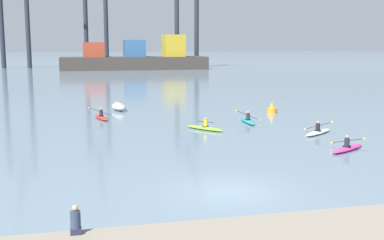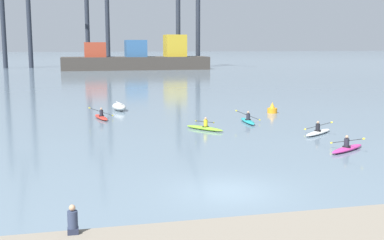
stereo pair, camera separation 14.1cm
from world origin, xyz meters
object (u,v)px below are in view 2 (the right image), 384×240
(container_barge, at_px, (137,59))
(kayak_lime, at_px, (205,128))
(kayak_magenta, at_px, (347,148))
(kayak_teal, at_px, (248,121))
(seated_onlooker, at_px, (73,221))
(channel_buoy, at_px, (272,109))
(kayak_white, at_px, (318,132))
(gantry_crane_east_mid, at_px, (189,6))
(capsized_dinghy, at_px, (119,107))
(kayak_red, at_px, (101,117))
(gantry_crane_west_mid, at_px, (97,3))

(container_barge, height_order, kayak_lime, container_barge)
(kayak_magenta, xyz_separation_m, kayak_lime, (-6.42, 8.83, -0.00))
(kayak_magenta, xyz_separation_m, kayak_teal, (-2.20, 11.23, 0.00))
(seated_onlooker, bearing_deg, kayak_teal, 59.03)
(container_barge, distance_m, channel_buoy, 80.40)
(container_barge, distance_m, kayak_white, 91.12)
(gantry_crane_east_mid, height_order, seated_onlooker, gantry_crane_east_mid)
(kayak_lime, bearing_deg, capsized_dinghy, 113.39)
(kayak_magenta, height_order, seated_onlooker, seated_onlooker)
(kayak_lime, bearing_deg, kayak_magenta, -53.98)
(kayak_red, bearing_deg, kayak_lime, -44.98)
(channel_buoy, height_order, kayak_lime, channel_buoy)
(kayak_magenta, relative_size, kayak_white, 1.04)
(container_barge, relative_size, kayak_teal, 10.52)
(container_barge, bearing_deg, kayak_white, -88.86)
(kayak_white, xyz_separation_m, kayak_red, (-14.49, 10.71, -0.00))
(kayak_lime, xyz_separation_m, seated_onlooker, (-9.24, -20.01, 0.92))
(channel_buoy, bearing_deg, kayak_red, -179.84)
(kayak_magenta, bearing_deg, kayak_teal, 101.10)
(capsized_dinghy, distance_m, kayak_teal, 13.61)
(kayak_magenta, xyz_separation_m, kayak_white, (0.89, 5.30, 0.00))
(gantry_crane_west_mid, bearing_deg, gantry_crane_east_mid, -22.77)
(capsized_dinghy, xyz_separation_m, seated_onlooker, (-3.97, -32.19, 0.74))
(gantry_crane_east_mid, xyz_separation_m, kayak_white, (-12.51, -96.45, -15.91))
(container_barge, bearing_deg, gantry_crane_west_mid, 120.56)
(channel_buoy, distance_m, kayak_red, 15.49)
(channel_buoy, height_order, kayak_teal, kayak_teal)
(kayak_teal, height_order, seated_onlooker, seated_onlooker)
(capsized_dinghy, relative_size, seated_onlooker, 3.10)
(capsized_dinghy, xyz_separation_m, kayak_lime, (5.27, -12.17, -0.18))
(kayak_magenta, bearing_deg, seated_onlooker, -144.46)
(kayak_teal, bearing_deg, seated_onlooker, -120.97)
(kayak_teal, bearing_deg, gantry_crane_west_mid, 94.37)
(gantry_crane_west_mid, relative_size, kayak_white, 11.02)
(gantry_crane_east_mid, relative_size, kayak_white, 10.29)
(kayak_red, relative_size, seated_onlooker, 3.85)
(capsized_dinghy, xyz_separation_m, channel_buoy, (13.56, -4.95, 0.01))
(gantry_crane_east_mid, distance_m, kayak_teal, 93.21)
(capsized_dinghy, xyz_separation_m, kayak_red, (-1.92, -4.99, -0.18))
(gantry_crane_east_mid, xyz_separation_m, capsized_dinghy, (-25.09, -80.74, -15.73))
(seated_onlooker, bearing_deg, kayak_magenta, 35.54)
(channel_buoy, bearing_deg, kayak_white, -95.26)
(kayak_teal, bearing_deg, channel_buoy, 49.72)
(kayak_red, height_order, kayak_lime, kayak_red)
(kayak_red, distance_m, kayak_teal, 12.36)
(capsized_dinghy, xyz_separation_m, kayak_magenta, (11.68, -21.00, -0.18))
(channel_buoy, height_order, kayak_red, kayak_red)
(gantry_crane_west_mid, height_order, kayak_magenta, gantry_crane_west_mid)
(gantry_crane_east_mid, bearing_deg, kayak_magenta, -97.50)
(container_barge, height_order, kayak_white, container_barge)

